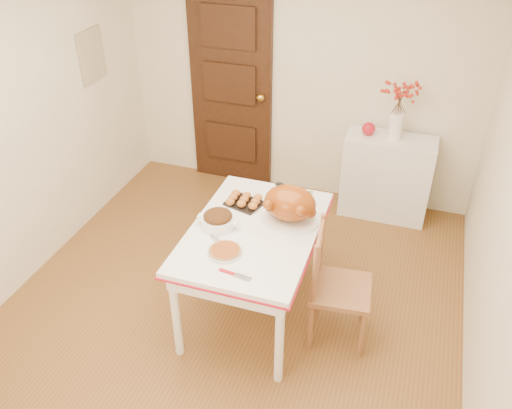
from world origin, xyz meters
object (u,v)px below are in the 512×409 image
(kitchen_table, at_px, (254,272))
(pumpkin_pie, at_px, (225,251))
(turkey_platter, at_px, (290,205))
(chair_oak, at_px, (341,287))
(sideboard, at_px, (386,177))

(kitchen_table, distance_m, pumpkin_pie, 0.53)
(turkey_platter, bearing_deg, chair_oak, -10.87)
(turkey_platter, bearing_deg, kitchen_table, -123.45)
(sideboard, xyz_separation_m, pumpkin_pie, (-0.86, -2.01, 0.40))
(kitchen_table, relative_size, turkey_platter, 2.99)
(kitchen_table, xyz_separation_m, pumpkin_pie, (-0.09, -0.32, 0.42))
(sideboard, distance_m, turkey_platter, 1.69)
(chair_oak, distance_m, turkey_platter, 0.68)
(kitchen_table, bearing_deg, chair_oak, -3.99)
(turkey_platter, bearing_deg, pumpkin_pie, -105.50)
(sideboard, distance_m, pumpkin_pie, 2.23)
(chair_oak, xyz_separation_m, pumpkin_pie, (-0.76, -0.27, 0.34))
(sideboard, xyz_separation_m, kitchen_table, (-0.77, -1.69, -0.02))
(kitchen_table, distance_m, chair_oak, 0.67)
(chair_oak, bearing_deg, pumpkin_pie, 103.95)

